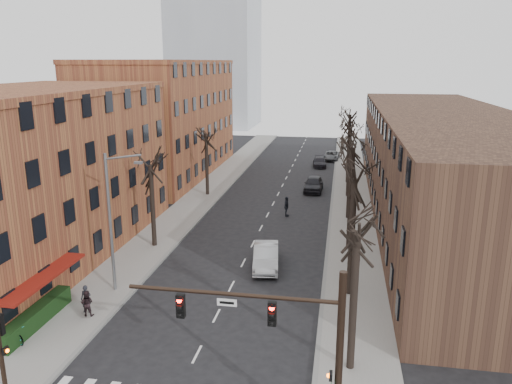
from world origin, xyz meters
The scene contains 26 objects.
sidewalk_left centered at (-8.00, 35.00, 0.07)m, with size 4.00×90.00×0.15m, color gray.
sidewalk_right centered at (8.00, 35.00, 0.07)m, with size 4.00×90.00×0.15m, color gray.
building_left_near centered at (-16.00, 15.00, 6.00)m, with size 12.00×26.00×12.00m, color brown.
building_left_far centered at (-16.00, 44.00, 7.00)m, with size 12.00×28.00×14.00m, color brown.
building_right centered at (16.00, 30.00, 5.00)m, with size 12.00×50.00×10.00m, color #513525.
awning_left centered at (-9.40, 6.00, 0.00)m, with size 1.20×7.00×0.15m, color maroon.
hedge centered at (-9.50, 5.00, 0.65)m, with size 0.80×6.00×1.00m, color #193512.
tree_right_a centered at (7.60, 4.00, 0.00)m, with size 5.20×5.20×10.00m, color black, non-canonical shape.
tree_right_b centered at (7.60, 12.00, 0.00)m, with size 5.20×5.20×10.80m, color black, non-canonical shape.
tree_right_c centered at (7.60, 20.00, 0.00)m, with size 5.20×5.20×11.60m, color black, non-canonical shape.
tree_right_d centered at (7.60, 28.00, 0.00)m, with size 5.20×5.20×10.00m, color black, non-canonical shape.
tree_right_e centered at (7.60, 36.00, 0.00)m, with size 5.20×5.20×10.80m, color black, non-canonical shape.
tree_right_f centered at (7.60, 44.00, 0.00)m, with size 5.20×5.20×11.60m, color black, non-canonical shape.
tree_left_a centered at (-7.60, 18.00, 0.00)m, with size 5.20×5.20×9.50m, color black, non-canonical shape.
tree_left_b centered at (-7.60, 34.00, 0.00)m, with size 5.20×5.20×9.50m, color black, non-canonical shape.
signal_mast_arm centered at (5.45, -1.00, 4.40)m, with size 8.14×0.30×7.20m.
signal_pole_left centered at (-6.99, -0.95, 2.61)m, with size 0.47×0.44×4.40m.
streetlight centered at (-7.03, 10.00, 5.01)m, with size 2.45×0.22×9.03m.
silver_sedan centered at (1.76, 15.51, 0.82)m, with size 1.74×5.00×1.65m, color #B3B6BA.
parked_car_near centered at (3.80, 37.91, 0.85)m, with size 2.01×5.00×1.70m, color black.
parked_car_mid centered at (3.80, 51.86, 0.64)m, with size 1.78×4.38×1.27m, color black.
parked_car_far centered at (5.30, 57.03, 0.65)m, with size 2.15×4.66×1.30m, color #4F5356.
pedestrian_a centered at (-7.50, 6.91, 0.97)m, with size 0.60×0.39×1.64m, color #212229.
pedestrian_b centered at (-7.25, 6.53, 0.91)m, with size 0.74×0.57×1.52m, color black.
pedestrian_crossing centered at (1.83, 27.87, 0.96)m, with size 1.13×0.47×1.93m, color black.
bicycle centered at (-9.60, 3.29, 0.61)m, with size 0.62×1.76×0.93m, color gray.
Camera 1 is at (6.74, -17.41, 14.31)m, focal length 35.00 mm.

